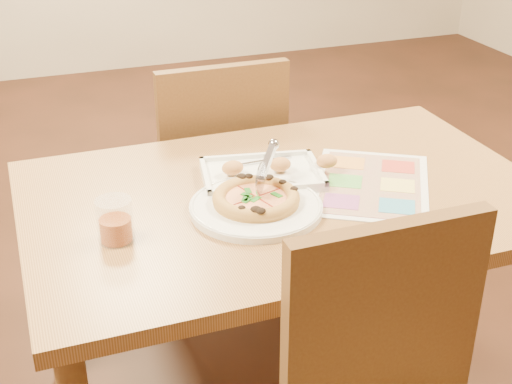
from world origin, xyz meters
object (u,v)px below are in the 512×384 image
object	(u,v)px
dining_table	(285,221)
glass_tumbler	(115,223)
chair_far	(217,155)
pizza	(256,198)
plate	(256,207)
pizza_cutter	(265,167)
menu	(371,184)
appetizer_tray	(266,174)

from	to	relation	value
dining_table	glass_tumbler	world-z (taller)	glass_tumbler
chair_far	pizza	bearing A→B (deg)	81.32
dining_table	glass_tumbler	bearing A→B (deg)	-168.40
plate	pizza_cutter	bearing A→B (deg)	50.06
dining_table	glass_tumbler	xyz separation A→B (m)	(-0.44, -0.09, 0.13)
pizza_cutter	glass_tumbler	xyz separation A→B (m)	(-0.38, -0.07, -0.04)
glass_tumbler	chair_far	bearing A→B (deg)	57.45
pizza	menu	xyz separation A→B (m)	(0.32, 0.02, -0.03)
appetizer_tray	pizza	bearing A→B (deg)	-118.75
pizza_cutter	menu	distance (m)	0.30
dining_table	pizza	size ratio (longest dim) A/B	6.17
dining_table	menu	distance (m)	0.24
pizza	menu	distance (m)	0.32
dining_table	pizza	xyz separation A→B (m)	(-0.10, -0.06, 0.11)
chair_far	menu	world-z (taller)	chair_far
chair_far	appetizer_tray	distance (m)	0.54
appetizer_tray	plate	bearing A→B (deg)	-118.41
pizza_cutter	menu	world-z (taller)	pizza_cutter
pizza_cutter	menu	bearing A→B (deg)	-57.54
pizza	chair_far	bearing A→B (deg)	81.32
dining_table	plate	xyz separation A→B (m)	(-0.10, -0.07, 0.09)
plate	pizza	world-z (taller)	pizza
pizza_cutter	glass_tumbler	world-z (taller)	pizza_cutter
chair_far	pizza	xyz separation A→B (m)	(-0.10, -0.66, 0.18)
appetizer_tray	glass_tumbler	xyz separation A→B (m)	(-0.42, -0.18, 0.03)
chair_far	plate	distance (m)	0.70
pizza	dining_table	bearing A→B (deg)	30.32
plate	menu	world-z (taller)	plate
chair_far	glass_tumbler	distance (m)	0.84
appetizer_tray	dining_table	bearing A→B (deg)	-75.96
dining_table	plate	distance (m)	0.16
pizza_cutter	plate	bearing A→B (deg)	176.82
chair_far	menu	bearing A→B (deg)	109.08
dining_table	glass_tumbler	size ratio (longest dim) A/B	12.91
glass_tumbler	pizza	bearing A→B (deg)	5.32
appetizer_tray	menu	bearing A→B (deg)	-27.06
pizza	glass_tumbler	world-z (taller)	glass_tumbler
pizza_cutter	appetizer_tray	xyz separation A→B (m)	(0.04, 0.10, -0.07)
plate	pizza_cutter	size ratio (longest dim) A/B	2.40
appetizer_tray	menu	world-z (taller)	appetizer_tray
chair_far	menu	distance (m)	0.70
pizza	glass_tumbler	bearing A→B (deg)	-174.68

